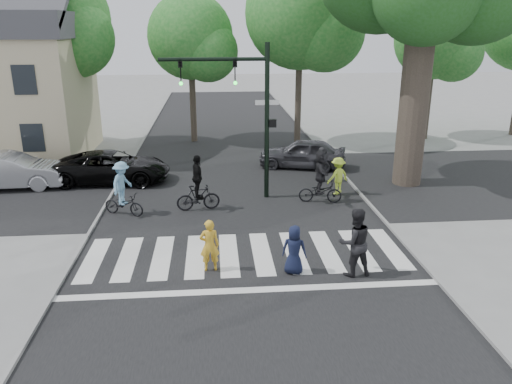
% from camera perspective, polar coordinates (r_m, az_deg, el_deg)
% --- Properties ---
extents(ground, '(120.00, 120.00, 0.00)m').
position_cam_1_polar(ground, '(14.33, -0.96, -8.81)').
color(ground, gray).
rests_on(ground, ground).
extents(road_stem, '(10.00, 70.00, 0.01)m').
position_cam_1_polar(road_stem, '(18.90, -2.04, -1.85)').
color(road_stem, black).
rests_on(road_stem, ground).
extents(road_cross, '(70.00, 10.00, 0.01)m').
position_cam_1_polar(road_cross, '(21.74, -2.46, 0.90)').
color(road_cross, black).
rests_on(road_cross, ground).
extents(curb_left, '(0.10, 70.00, 0.10)m').
position_cam_1_polar(curb_left, '(19.32, -17.18, -2.10)').
color(curb_left, gray).
rests_on(curb_left, ground).
extents(curb_right, '(0.10, 70.00, 0.10)m').
position_cam_1_polar(curb_right, '(19.77, 12.74, -1.24)').
color(curb_right, gray).
rests_on(curb_right, ground).
extents(crosswalk, '(10.00, 3.85, 0.01)m').
position_cam_1_polar(crosswalk, '(14.92, -1.14, -7.62)').
color(crosswalk, silver).
rests_on(crosswalk, ground).
extents(traffic_signal, '(4.45, 0.29, 6.00)m').
position_cam_1_polar(traffic_signal, '(19.13, -1.29, 10.46)').
color(traffic_signal, black).
rests_on(traffic_signal, ground).
extents(bg_tree_1, '(6.09, 5.80, 9.80)m').
position_cam_1_polar(bg_tree_1, '(29.25, -21.56, 17.44)').
color(bg_tree_1, brown).
rests_on(bg_tree_1, ground).
extents(bg_tree_2, '(5.04, 4.80, 8.40)m').
position_cam_1_polar(bg_tree_2, '(29.34, -7.02, 16.82)').
color(bg_tree_2, brown).
rests_on(bg_tree_2, ground).
extents(bg_tree_3, '(6.30, 6.00, 10.20)m').
position_cam_1_polar(bg_tree_3, '(28.45, 5.82, 19.16)').
color(bg_tree_3, brown).
rests_on(bg_tree_3, ground).
extents(bg_tree_4, '(4.83, 4.60, 8.15)m').
position_cam_1_polar(bg_tree_4, '(31.68, 20.23, 15.72)').
color(bg_tree_4, brown).
rests_on(bg_tree_4, ground).
extents(house, '(8.40, 8.10, 8.82)m').
position_cam_1_polar(house, '(28.85, -27.10, 11.01)').
color(house, '#C0B78B').
rests_on(house, ground).
extents(pedestrian_woman, '(0.58, 0.40, 1.52)m').
position_cam_1_polar(pedestrian_woman, '(14.01, -5.33, -6.09)').
color(pedestrian_woman, gold).
rests_on(pedestrian_woman, ground).
extents(pedestrian_child, '(0.79, 0.63, 1.41)m').
position_cam_1_polar(pedestrian_child, '(13.86, 4.38, -6.61)').
color(pedestrian_child, '#131932').
rests_on(pedestrian_child, ground).
extents(pedestrian_adult, '(1.05, 0.87, 1.95)m').
position_cam_1_polar(pedestrian_adult, '(13.89, 11.21, -5.65)').
color(pedestrian_adult, black).
rests_on(pedestrian_adult, ground).
extents(cyclist_left, '(1.67, 1.18, 2.00)m').
position_cam_1_polar(cyclist_left, '(18.59, -14.98, -0.03)').
color(cyclist_left, black).
rests_on(cyclist_left, ground).
extents(cyclist_mid, '(1.66, 1.03, 2.11)m').
position_cam_1_polar(cyclist_mid, '(18.58, -6.66, 0.48)').
color(cyclist_mid, black).
rests_on(cyclist_mid, ground).
extents(cyclist_right, '(1.73, 1.61, 2.10)m').
position_cam_1_polar(cyclist_right, '(19.40, 7.41, 1.45)').
color(cyclist_right, black).
rests_on(cyclist_right, ground).
extents(car_suv, '(5.06, 2.52, 1.38)m').
position_cam_1_polar(car_suv, '(22.75, -16.13, 2.77)').
color(car_suv, black).
rests_on(car_suv, ground).
extents(car_silver, '(4.66, 1.86, 1.51)m').
position_cam_1_polar(car_silver, '(23.46, -26.38, 2.17)').
color(car_silver, '#B2B2B7').
rests_on(car_silver, ground).
extents(car_grey, '(4.47, 2.77, 1.42)m').
position_cam_1_polar(car_grey, '(24.26, 5.31, 4.43)').
color(car_grey, '#35353A').
rests_on(car_grey, ground).
extents(bystander_hivis, '(1.14, 0.94, 1.54)m').
position_cam_1_polar(bystander_hivis, '(20.53, 9.34, 1.82)').
color(bystander_hivis, '#D8FF43').
rests_on(bystander_hivis, ground).
extents(bystander_dark, '(0.64, 0.50, 1.57)m').
position_cam_1_polar(bystander_dark, '(22.08, 7.43, 3.14)').
color(bystander_dark, black).
rests_on(bystander_dark, ground).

